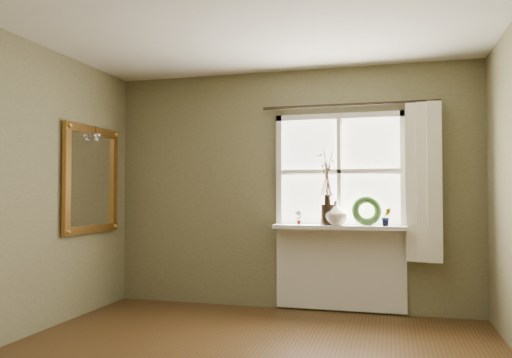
{
  "coord_description": "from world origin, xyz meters",
  "views": [
    {
      "loc": [
        1.06,
        -3.11,
        1.25
      ],
      "look_at": [
        -0.19,
        1.55,
        1.39
      ],
      "focal_mm": 35.0,
      "sensor_mm": 36.0,
      "label": 1
    }
  ],
  "objects": [
    {
      "name": "wall_back",
      "position": [
        0.0,
        2.3,
        1.3
      ],
      "size": [
        4.0,
        0.1,
        2.6
      ],
      "primitive_type": "cube",
      "color": "#6A6545",
      "rests_on": "ground"
    },
    {
      "name": "window_frame",
      "position": [
        0.55,
        2.23,
        1.48
      ],
      "size": [
        1.36,
        0.06,
        1.24
      ],
      "color": "silver",
      "rests_on": "wall_back"
    },
    {
      "name": "window_sill",
      "position": [
        0.55,
        2.12,
        0.9
      ],
      "size": [
        1.36,
        0.26,
        0.04
      ],
      "primitive_type": "cube",
      "color": "silver",
      "rests_on": "wall_back"
    },
    {
      "name": "window_apron",
      "position": [
        0.55,
        2.23,
        0.46
      ],
      "size": [
        1.36,
        0.04,
        0.88
      ],
      "primitive_type": "cube",
      "color": "silver",
      "rests_on": "ground"
    },
    {
      "name": "dark_jug",
      "position": [
        0.43,
        2.12,
        1.03
      ],
      "size": [
        0.19,
        0.19,
        0.22
      ],
      "primitive_type": "cylinder",
      "rotation": [
        0.0,
        0.0,
        0.32
      ],
      "color": "black",
      "rests_on": "window_sill"
    },
    {
      "name": "cream_vase",
      "position": [
        0.52,
        2.12,
        1.05
      ],
      "size": [
        0.25,
        0.25,
        0.25
      ],
      "primitive_type": "imported",
      "rotation": [
        0.0,
        0.0,
        -0.04
      ],
      "color": "beige",
      "rests_on": "window_sill"
    },
    {
      "name": "wreath",
      "position": [
        0.83,
        2.16,
        1.04
      ],
      "size": [
        0.33,
        0.2,
        0.32
      ],
      "primitive_type": "torus",
      "rotation": [
        1.36,
        0.0,
        0.23
      ],
      "color": "#2A471F",
      "rests_on": "window_sill"
    },
    {
      "name": "potted_plant_left",
      "position": [
        0.13,
        2.12,
        1.0
      ],
      "size": [
        0.1,
        0.08,
        0.15
      ],
      "primitive_type": "imported",
      "rotation": [
        0.0,
        0.0,
        0.37
      ],
      "color": "#2A471F",
      "rests_on": "window_sill"
    },
    {
      "name": "potted_plant_right",
      "position": [
        1.03,
        2.12,
        1.01
      ],
      "size": [
        0.12,
        0.11,
        0.18
      ],
      "primitive_type": "imported",
      "rotation": [
        0.0,
        0.0,
        0.31
      ],
      "color": "#2A471F",
      "rests_on": "window_sill"
    },
    {
      "name": "curtain",
      "position": [
        1.39,
        2.13,
        1.37
      ],
      "size": [
        0.36,
        0.12,
        1.59
      ],
      "primitive_type": "cube",
      "color": "white",
      "rests_on": "wall_back"
    },
    {
      "name": "curtain_rod",
      "position": [
        0.65,
        2.17,
        2.18
      ],
      "size": [
        1.84,
        0.03,
        0.03
      ],
      "primitive_type": "cylinder",
      "rotation": [
        0.0,
        1.57,
        0.0
      ],
      "color": "black",
      "rests_on": "wall_back"
    },
    {
      "name": "gilt_mirror",
      "position": [
        -1.96,
        1.5,
        1.4
      ],
      "size": [
        0.1,
        0.94,
        1.12
      ],
      "color": "white",
      "rests_on": "wall_left"
    }
  ]
}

